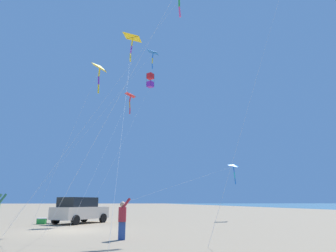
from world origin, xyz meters
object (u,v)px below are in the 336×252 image
parked_car (80,210)px  kite_delta_purple_drifting (100,68)px  kite_box_small_distant (150,80)px  cooler_box (42,221)px  kite_delta_green_low_center (153,53)px  kite_delta_black_fish_shape (233,166)px  kite_delta_white_trailing (133,38)px  person_adult_flyer (122,217)px  kite_delta_magenta_far_left (131,95)px

parked_car → kite_delta_purple_drifting: size_ratio=0.34×
parked_car → kite_box_small_distant: bearing=-114.5°
cooler_box → kite_delta_green_low_center: (-8.06, -3.63, 15.47)m
kite_delta_black_fish_shape → kite_delta_purple_drifting: size_ratio=1.10×
kite_delta_black_fish_shape → kite_delta_white_trailing: bearing=32.3°
person_adult_flyer → kite_box_small_distant: bearing=-97.2°
person_adult_flyer → kite_delta_black_fish_shape: bearing=-126.8°
parked_car → kite_delta_white_trailing: size_ratio=0.34×
kite_delta_white_trailing → kite_delta_magenta_far_left: 10.26m
kite_delta_white_trailing → kite_delta_black_fish_shape: bearing=-147.7°
kite_delta_magenta_far_left → kite_delta_purple_drifting: kite_delta_purple_drifting is taller
parked_car → cooler_box: parked_car is taller
parked_car → kite_delta_black_fish_shape: (-12.78, -2.41, 3.69)m
parked_car → person_adult_flyer: 10.95m
cooler_box → kite_delta_white_trailing: bearing=151.7°
kite_box_small_distant → kite_delta_purple_drifting: bearing=65.9°
cooler_box → kite_box_small_distant: bearing=-122.2°
person_adult_flyer → parked_car: bearing=-73.5°
cooler_box → kite_delta_black_fish_shape: 16.17m
person_adult_flyer → kite_delta_black_fish_shape: kite_delta_black_fish_shape is taller
kite_delta_black_fish_shape → kite_delta_green_low_center: bearing=-7.2°
kite_box_small_distant → cooler_box: bearing=57.8°
parked_car → kite_delta_purple_drifting: (-0.75, -1.41, 11.94)m
cooler_box → kite_delta_white_trailing: (-5.94, 3.20, 13.06)m
parked_car → cooler_box: size_ratio=7.34×
kite_box_small_distant → kite_delta_black_fish_shape: bearing=121.2°
parked_car → person_adult_flyer: bearing=106.5°
kite_delta_magenta_far_left → cooler_box: bearing=49.1°
parked_car → person_adult_flyer: (-3.11, 10.50, -0.03)m
kite_box_small_distant → kite_delta_magenta_far_left: (2.58, 6.70, -4.55)m
person_adult_flyer → kite_box_small_distant: size_ratio=0.09×
kite_delta_magenta_far_left → kite_delta_purple_drifting: 6.01m
cooler_box → kite_delta_black_fish_shape: bearing=-169.9°
cooler_box → kite_box_small_distant: size_ratio=0.03×
parked_car → cooler_box: bearing=7.0°
kite_delta_black_fish_shape → kite_delta_magenta_far_left: size_ratio=1.16×
parked_car → kite_delta_green_low_center: 16.08m
kite_box_small_distant → kite_delta_magenta_far_left: 8.50m
kite_delta_purple_drifting → cooler_box: bearing=27.6°
cooler_box → kite_delta_green_low_center: kite_delta_green_low_center is taller
kite_delta_purple_drifting → kite_delta_white_trailing: bearing=118.4°
kite_box_small_distant → kite_delta_magenta_far_left: size_ratio=1.41×
person_adult_flyer → kite_delta_purple_drifting: 17.05m
cooler_box → person_adult_flyer: size_ratio=0.37×
parked_car → kite_delta_black_fish_shape: bearing=-169.3°
parked_car → kite_delta_magenta_far_left: kite_delta_magenta_far_left is taller
kite_delta_green_low_center → kite_delta_white_trailing: (2.12, 6.83, -2.41)m
person_adult_flyer → cooler_box: bearing=-61.0°
kite_delta_white_trailing → parked_car: bearing=-45.9°
parked_car → kite_box_small_distant: (-6.12, -13.40, 15.97)m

